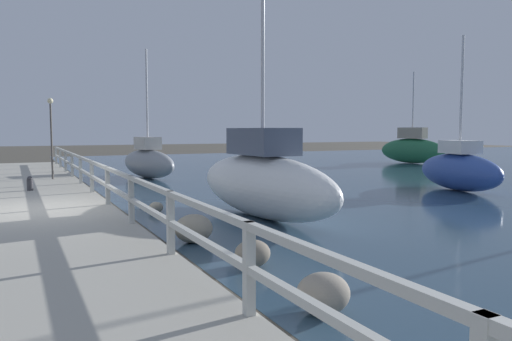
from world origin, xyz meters
TOP-DOWN VIEW (x-y plane):
  - ground_plane at (0.00, 0.00)m, footprint 120.00×120.00m
  - dock_walkway at (0.00, 0.00)m, footprint 3.35×36.00m
  - railing at (1.58, -0.00)m, footprint 0.10×32.50m
  - boulder_near_dock at (2.79, 0.11)m, footprint 0.37×0.33m
  - boulder_mid_strip at (2.55, -3.58)m, footprint 0.72×0.65m
  - boulder_far_strip at (2.70, -7.71)m, footprint 0.64×0.58m
  - boulder_downstream at (2.83, -5.57)m, footprint 0.57×0.51m
  - mooring_bollard at (-0.05, 3.94)m, footprint 0.18×0.18m
  - dock_lamp at (0.82, 7.39)m, footprint 0.20×0.20m
  - sailboat_gray at (4.89, 9.47)m, footprint 1.93×4.78m
  - sailboat_green at (22.39, 11.76)m, footprint 1.94×4.71m
  - sailboat_white at (4.96, -1.68)m, footprint 1.72×6.04m
  - sailboat_blue at (13.55, 0.09)m, footprint 2.07×4.33m

SIDE VIEW (x-z plane):
  - ground_plane at x=0.00m, z-range 0.00..0.00m
  - boulder_near_dock at x=2.79m, z-range 0.00..0.28m
  - dock_walkway at x=0.00m, z-range 0.00..0.31m
  - boulder_downstream at x=2.83m, z-range 0.00..0.42m
  - boulder_far_strip at x=2.70m, z-range 0.00..0.48m
  - boulder_mid_strip at x=2.55m, z-range 0.00..0.54m
  - mooring_bollard at x=-0.05m, z-range 0.31..0.74m
  - sailboat_gray at x=4.89m, z-range -2.10..3.53m
  - sailboat_blue at x=13.55m, z-range -1.95..3.40m
  - sailboat_white at x=4.96m, z-range -1.92..3.65m
  - sailboat_green at x=22.39m, z-range -1.96..3.82m
  - railing at x=1.58m, z-range 0.47..1.40m
  - dock_lamp at x=0.82m, z-range 0.77..3.76m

